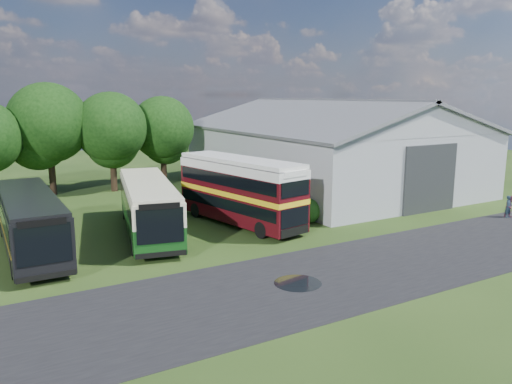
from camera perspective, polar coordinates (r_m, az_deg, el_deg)
ground at (r=26.52m, az=3.75°, el=-7.75°), size 120.00×120.00×0.00m
asphalt_road at (r=26.09m, az=13.03°, el=-8.34°), size 60.00×8.00×0.02m
puddle at (r=23.40m, az=4.79°, el=-10.38°), size 2.20×2.20×0.01m
storage_shed at (r=47.08m, az=8.24°, el=5.61°), size 18.80×24.80×8.15m
tree_mid at (r=46.09m, az=-22.65°, el=7.28°), size 6.80×6.80×9.60m
tree_right_a at (r=46.07m, az=-16.23°, el=7.07°), size 6.26×6.26×8.83m
tree_right_b at (r=48.28m, az=-10.65°, el=7.18°), size 5.98×5.98×8.45m
shrub_front at (r=34.32m, az=5.98°, el=-3.41°), size 1.70×1.70×1.70m
shrub_mid at (r=35.91m, az=4.11°, el=-2.73°), size 1.60×1.60×1.60m
shrub_back at (r=37.53m, az=2.40°, el=-2.11°), size 1.80×1.80×1.80m
bus_green_single at (r=31.63m, az=-12.20°, el=-1.57°), size 5.28×12.33×3.31m
bus_maroon_double at (r=33.12m, az=-1.85°, el=0.05°), size 4.52×10.67×4.45m
bus_dark_single at (r=29.99m, az=-24.40°, el=-3.07°), size 2.81×11.82×3.26m
visitor_a at (r=39.34m, az=26.90°, el=-1.52°), size 0.63×0.46×1.58m
visitor_b at (r=39.45m, az=27.04°, el=-1.53°), size 0.92×0.84×1.54m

